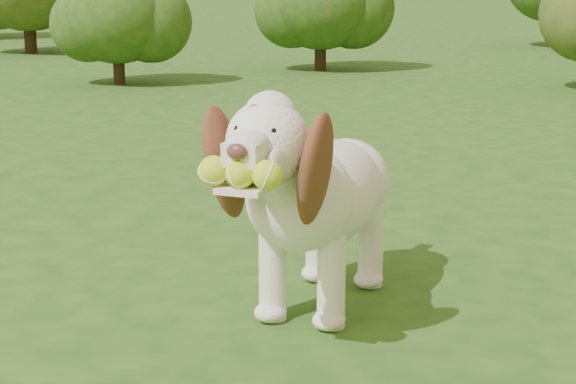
# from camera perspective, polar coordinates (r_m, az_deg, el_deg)

# --- Properties ---
(ground) EXTENTS (80.00, 80.00, 0.00)m
(ground) POSITION_cam_1_polar(r_m,az_deg,el_deg) (3.92, 3.45, -5.87)
(ground) COLOR #204915
(ground) RESTS_ON ground
(dog) EXTENTS (0.52, 1.38, 0.90)m
(dog) POSITION_cam_1_polar(r_m,az_deg,el_deg) (3.57, 1.61, 0.18)
(dog) COLOR white
(dog) RESTS_ON ground
(shrub_a) EXTENTS (1.23, 1.23, 1.28)m
(shrub_a) POSITION_cam_1_polar(r_m,az_deg,el_deg) (10.82, -10.11, 10.25)
(shrub_a) COLOR #382314
(shrub_a) RESTS_ON ground
(shrub_b) EXTENTS (1.39, 1.39, 1.44)m
(shrub_b) POSITION_cam_1_polar(r_m,az_deg,el_deg) (12.11, 1.95, 11.19)
(shrub_b) COLOR #382314
(shrub_b) RESTS_ON ground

